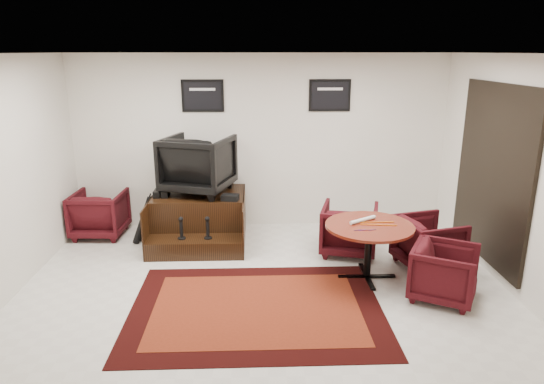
{
  "coord_description": "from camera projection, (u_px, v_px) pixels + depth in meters",
  "views": [
    {
      "loc": [
        -0.1,
        -5.25,
        2.83
      ],
      "look_at": [
        0.13,
        0.9,
        1.03
      ],
      "focal_mm": 32.0,
      "sensor_mm": 36.0,
      "label": 1
    }
  ],
  "objects": [
    {
      "name": "umbrella_hooked",
      "position": [
        144.0,
        217.0,
        7.38
      ],
      "size": [
        0.3,
        0.11,
        0.79
      ],
      "primitive_type": null,
      "color": "black",
      "rests_on": "ground"
    },
    {
      "name": "table_chair_corner",
      "position": [
        445.0,
        270.0,
        5.66
      ],
      "size": [
        0.92,
        0.94,
        0.73
      ],
      "primitive_type": "imported",
      "rotation": [
        0.0,
        0.0,
        1.07
      ],
      "color": "black",
      "rests_on": "ground"
    },
    {
      "name": "table_clutter",
      "position": [
        375.0,
        225.0,
        6.07
      ],
      "size": [
        0.57,
        0.3,
        0.01
      ],
      "color": "#D5630B",
      "rests_on": "meeting_table"
    },
    {
      "name": "shine_chair",
      "position": [
        198.0,
        161.0,
        7.36
      ],
      "size": [
        1.18,
        1.14,
        0.98
      ],
      "primitive_type": "imported",
      "rotation": [
        0.0,
        0.0,
        2.83
      ],
      "color": "black",
      "rests_on": "shine_podium"
    },
    {
      "name": "shine_podium",
      "position": [
        199.0,
        219.0,
        7.47
      ],
      "size": [
        1.4,
        1.44,
        0.72
      ],
      "color": "black",
      "rests_on": "ground"
    },
    {
      "name": "table_chair_window",
      "position": [
        429.0,
        240.0,
        6.51
      ],
      "size": [
        0.86,
        0.89,
        0.76
      ],
      "primitive_type": "imported",
      "rotation": [
        0.0,
        0.0,
        1.82
      ],
      "color": "black",
      "rests_on": "ground"
    },
    {
      "name": "umbrella_black",
      "position": [
        142.0,
        220.0,
        7.28
      ],
      "size": [
        0.29,
        0.11,
        0.78
      ],
      "primitive_type": null,
      "color": "black",
      "rests_on": "ground"
    },
    {
      "name": "armchair_side",
      "position": [
        99.0,
        212.0,
        7.62
      ],
      "size": [
        0.8,
        0.76,
        0.79
      ],
      "primitive_type": "imported",
      "rotation": [
        0.0,
        0.0,
        3.09
      ],
      "color": "black",
      "rests_on": "ground"
    },
    {
      "name": "shoes_pair",
      "position": [
        162.0,
        193.0,
        7.28
      ],
      "size": [
        0.22,
        0.27,
        0.1
      ],
      "color": "black",
      "rests_on": "shine_podium"
    },
    {
      "name": "meeting_table",
      "position": [
        369.0,
        231.0,
        6.1
      ],
      "size": [
        1.11,
        1.11,
        0.73
      ],
      "color": "#4B150A",
      "rests_on": "ground"
    },
    {
      "name": "ground",
      "position": [
        264.0,
        295.0,
        5.83
      ],
      "size": [
        6.0,
        6.0,
        0.0
      ],
      "primitive_type": "plane",
      "color": "silver",
      "rests_on": "ground"
    },
    {
      "name": "paper_roll",
      "position": [
        363.0,
        220.0,
        6.18
      ],
      "size": [
        0.38,
        0.27,
        0.05
      ],
      "primitive_type": "cylinder",
      "rotation": [
        0.0,
        1.57,
        0.57
      ],
      "color": "silver",
      "rests_on": "meeting_table"
    },
    {
      "name": "table_chair_back",
      "position": [
        349.0,
        227.0,
        6.95
      ],
      "size": [
        0.93,
        0.9,
        0.79
      ],
      "primitive_type": "imported",
      "rotation": [
        0.0,
        0.0,
        2.87
      ],
      "color": "black",
      "rests_on": "ground"
    },
    {
      "name": "room_shell",
      "position": [
        299.0,
        147.0,
        5.46
      ],
      "size": [
        6.02,
        5.02,
        2.81
      ],
      "color": "beige",
      "rests_on": "ground"
    },
    {
      "name": "area_rug",
      "position": [
        256.0,
        308.0,
        5.52
      ],
      "size": [
        2.85,
        2.14,
        0.01
      ],
      "color": "black",
      "rests_on": "ground"
    },
    {
      "name": "polish_kit",
      "position": [
        230.0,
        197.0,
        7.08
      ],
      "size": [
        0.27,
        0.21,
        0.08
      ],
      "primitive_type": "cube",
      "rotation": [
        0.0,
        0.0,
        -0.18
      ],
      "color": "black",
      "rests_on": "shine_podium"
    }
  ]
}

